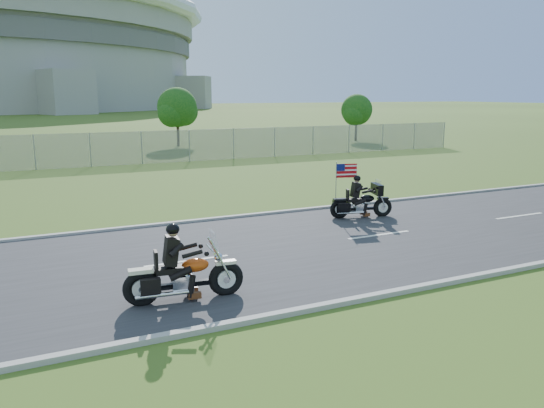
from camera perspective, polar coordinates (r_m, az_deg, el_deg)
name	(u,v)px	position (r m, az deg, el deg)	size (l,w,h in m)	color
ground	(258,253)	(14.47, -1.46, -5.27)	(420.00, 420.00, 0.00)	#314816
road	(258,252)	(14.46, -1.46, -5.19)	(120.00, 8.00, 0.04)	#28282B
curb_north	(211,220)	(18.11, -6.63, -1.67)	(120.00, 0.18, 0.12)	#9E9B93
curb_south	(338,303)	(11.07, 7.14, -10.56)	(120.00, 0.18, 0.12)	#9E9B93
fence	(35,152)	(32.83, -24.18, 5.11)	(60.00, 0.03, 2.00)	gray
tree_fence_near	(178,109)	(44.27, -10.12, 9.99)	(3.52, 3.28, 4.75)	#382316
tree_fence_far	(357,111)	(49.19, 9.10, 9.80)	(3.08, 2.87, 4.20)	#382316
motorcycle_lead	(183,277)	(11.19, -9.59, -7.74)	(2.52, 0.76, 1.70)	black
motorcycle_follow	(361,203)	(18.57, 9.57, 0.06)	(2.21, 1.00, 1.88)	black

